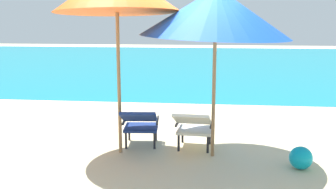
{
  "coord_description": "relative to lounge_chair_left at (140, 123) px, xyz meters",
  "views": [
    {
      "loc": [
        0.67,
        -5.72,
        1.97
      ],
      "look_at": [
        0.0,
        0.39,
        0.75
      ],
      "focal_mm": 40.76,
      "sensor_mm": 36.0,
      "label": 1
    }
  ],
  "objects": [
    {
      "name": "ground_plane",
      "position": [
        0.37,
        4.15,
        -0.4
      ],
      "size": [
        40.0,
        40.0,
        0.0
      ],
      "primitive_type": "plane",
      "color": "beige"
    },
    {
      "name": "ocean_band",
      "position": [
        0.37,
        12.24,
        -0.4
      ],
      "size": [
        40.0,
        18.0,
        0.01
      ],
      "primitive_type": "cube",
      "color": "teal",
      "rests_on": "ground_plane"
    },
    {
      "name": "lounge_chair_left",
      "position": [
        0.0,
        0.0,
        0.0
      ],
      "size": [
        0.61,
        0.92,
        0.68
      ],
      "color": "navy",
      "rests_on": "ground_plane"
    },
    {
      "name": "lounge_chair_right",
      "position": [
        0.82,
        -0.05,
        0.0
      ],
      "size": [
        0.6,
        0.91,
        0.68
      ],
      "color": "silver",
      "rests_on": "ground_plane"
    },
    {
      "name": "beach_umbrella_right",
      "position": [
        1.11,
        -0.23,
        1.65
      ],
      "size": [
        2.71,
        2.7,
        2.43
      ],
      "color": "olive",
      "rests_on": "ground_plane"
    },
    {
      "name": "beach_ball",
      "position": [
        2.28,
        -0.6,
        -0.25
      ],
      "size": [
        0.31,
        0.31,
        0.31
      ],
      "primitive_type": "sphere",
      "color": "#0A93AD",
      "rests_on": "ground_plane"
    }
  ]
}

